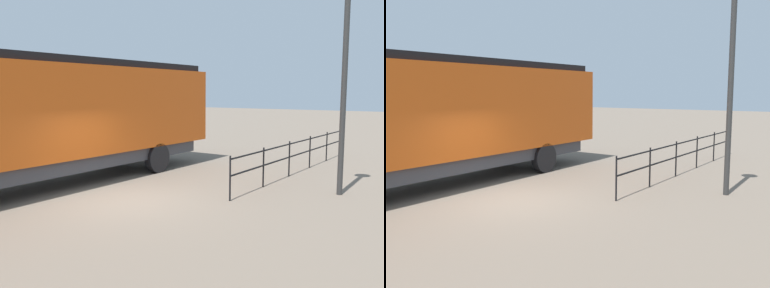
{
  "view_description": "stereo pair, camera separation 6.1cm",
  "coord_description": "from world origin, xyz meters",
  "views": [
    {
      "loc": [
        8.06,
        -8.15,
        3.01
      ],
      "look_at": [
        1.94,
        0.43,
        1.69
      ],
      "focal_mm": 39.25,
      "sensor_mm": 36.0,
      "label": 1
    },
    {
      "loc": [
        8.11,
        -8.12,
        3.01
      ],
      "look_at": [
        1.94,
        0.43,
        1.69
      ],
      "focal_mm": 39.25,
      "sensor_mm": 36.0,
      "label": 2
    }
  ],
  "objects": [
    {
      "name": "platform_fence",
      "position": [
        2.33,
        6.89,
        0.82
      ],
      "size": [
        0.05,
        10.44,
        1.27
      ],
      "color": "black",
      "rests_on": "ground_plane"
    },
    {
      "name": "lamp_post",
      "position": [
        4.59,
        4.19,
        4.51
      ],
      "size": [
        0.55,
        0.55,
        6.25
      ],
      "color": "#2D2D2D",
      "rests_on": "ground_plane"
    },
    {
      "name": "ground_plane",
      "position": [
        0.0,
        0.0,
        0.0
      ],
      "size": [
        120.0,
        120.0,
        0.0
      ],
      "primitive_type": "plane",
      "color": "#756656"
    },
    {
      "name": "locomotive",
      "position": [
        -3.31,
        -1.11,
        2.29
      ],
      "size": [
        2.94,
        16.83,
        4.07
      ],
      "color": "#D15114",
      "rests_on": "ground_plane"
    }
  ]
}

